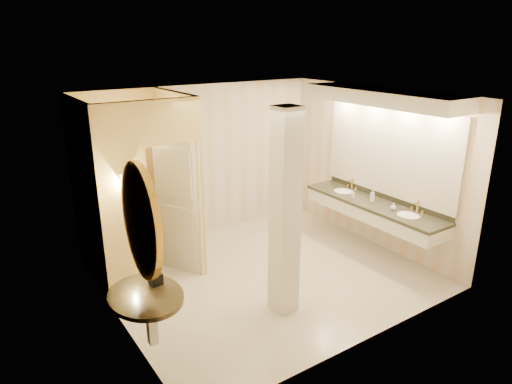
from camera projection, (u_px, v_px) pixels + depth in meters
The scene contains 16 objects.
floor at pixel (266, 274), 7.01m from camera, with size 4.50×4.50×0.00m, color beige.
ceiling at pixel (267, 96), 6.15m from camera, with size 4.50×4.50×0.00m, color white.
wall_back at pixel (202, 161), 8.16m from camera, with size 4.50×0.02×2.70m, color beige.
wall_front at pixel (371, 238), 5.01m from camera, with size 4.50×0.02×2.70m, color beige.
wall_left at pixel (111, 224), 5.39m from camera, with size 0.02×4.00×2.70m, color beige.
wall_right at pixel (374, 167), 7.78m from camera, with size 0.02×4.00×2.70m, color beige.
toilet_closet at pixel (166, 185), 6.74m from camera, with size 1.50×1.55×2.70m.
wall_sconce at pixel (123, 180), 5.78m from camera, with size 0.14×0.14×0.42m.
vanity at pixel (379, 157), 7.30m from camera, with size 0.75×2.78×2.09m.
console_shelf at pixel (144, 254), 4.66m from camera, with size 0.96×0.96×1.93m.
pillar at pixel (285, 214), 5.69m from camera, with size 0.30×0.30×2.70m, color beige.
tissue_box at pixel (155, 279), 4.99m from camera, with size 0.13×0.13×0.13m, color black.
toilet at pixel (113, 240), 7.27m from camera, with size 0.43×0.76×0.78m, color white.
soap_bottle_a at pixel (353, 194), 7.73m from camera, with size 0.05×0.06×0.12m, color beige.
soap_bottle_b at pixel (393, 207), 7.15m from camera, with size 0.09×0.09×0.12m, color silver.
soap_bottle_c at pixel (372, 196), 7.49m from camera, with size 0.08×0.08×0.22m, color #C6B28C.
Camera 1 is at (-3.62, -5.10, 3.43)m, focal length 32.00 mm.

